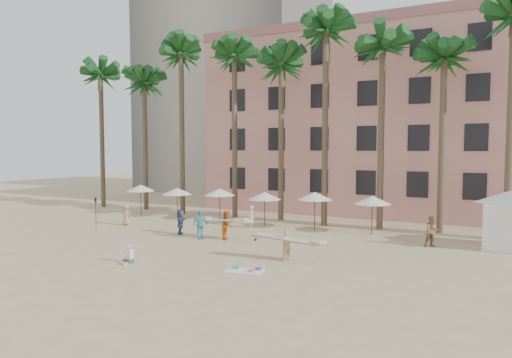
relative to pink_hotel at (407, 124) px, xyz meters
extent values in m
plane|color=#D1B789|center=(-7.00, -26.00, -8.00)|extent=(120.00, 120.00, 0.00)
cube|color=#E79A8C|center=(0.00, 0.00, 0.00)|extent=(35.00, 14.00, 16.00)
cube|color=#A89E8E|center=(-25.00, 12.00, 17.00)|extent=(22.00, 18.00, 50.00)
cylinder|color=brown|center=(-27.00, -11.00, -1.50)|extent=(0.44, 0.44, 13.00)
cylinder|color=brown|center=(-22.00, -10.50, -2.00)|extent=(0.44, 0.44, 12.00)
cylinder|color=brown|center=(-17.00, -11.50, -1.00)|extent=(0.44, 0.44, 14.00)
cylinder|color=brown|center=(-12.00, -11.00, -1.25)|extent=(0.44, 0.44, 13.50)
cylinder|color=brown|center=(-8.00, -10.50, -1.75)|extent=(0.44, 0.44, 12.50)
cylinder|color=brown|center=(-4.00, -11.50, -0.75)|extent=(0.44, 0.44, 14.50)
cylinder|color=brown|center=(0.00, -11.00, -1.50)|extent=(0.44, 0.44, 13.00)
cylinder|color=brown|center=(4.00, -10.50, -2.00)|extent=(0.44, 0.44, 12.00)
cylinder|color=brown|center=(8.00, -11.50, -1.00)|extent=(0.44, 0.44, 14.00)
cylinder|color=#332B23|center=(-20.00, -13.50, -6.75)|extent=(0.07, 0.07, 2.50)
cone|color=white|center=(-20.00, -13.50, -5.65)|extent=(2.50, 2.50, 0.55)
cylinder|color=#332B23|center=(-16.00, -13.60, -6.80)|extent=(0.07, 0.07, 2.40)
cone|color=white|center=(-16.00, -13.60, -5.75)|extent=(2.50, 2.50, 0.55)
cylinder|color=#332B23|center=(-12.00, -13.40, -6.75)|extent=(0.07, 0.07, 2.50)
cone|color=white|center=(-12.00, -13.40, -5.65)|extent=(2.50, 2.50, 0.55)
cylinder|color=#332B23|center=(-8.00, -13.50, -6.80)|extent=(0.07, 0.07, 2.40)
cone|color=white|center=(-8.00, -13.50, -5.75)|extent=(2.50, 2.50, 0.55)
cylinder|color=#332B23|center=(-4.00, -13.60, -6.70)|extent=(0.07, 0.07, 2.60)
cone|color=white|center=(-4.00, -13.60, -5.55)|extent=(2.50, 2.50, 0.55)
cylinder|color=#332B23|center=(0.00, -13.40, -6.75)|extent=(0.07, 0.07, 2.50)
cone|color=white|center=(0.00, -13.40, -5.65)|extent=(2.50, 2.50, 0.55)
cube|color=white|center=(-3.32, -25.22, -7.99)|extent=(1.96, 1.33, 0.02)
cube|color=#27A985|center=(-3.85, -25.12, -7.93)|extent=(0.34, 0.30, 0.10)
cube|color=#FF46C2|center=(-2.89, -25.34, -7.92)|extent=(0.32, 0.27, 0.12)
cube|color=#693682|center=(-2.79, -24.81, -7.94)|extent=(0.31, 0.34, 0.08)
imported|color=tan|center=(-2.28, -22.57, -7.18)|extent=(0.63, 0.72, 1.65)
cube|color=beige|center=(-2.28, -22.57, -6.85)|extent=(3.51, 1.09, 0.40)
imported|color=orange|center=(-7.90, -19.18, -7.09)|extent=(0.97, 1.08, 1.83)
cube|color=silver|center=(-7.90, -19.18, -6.72)|extent=(2.83, 0.93, 0.29)
imported|color=#98663F|center=(4.04, -15.61, -7.07)|extent=(1.14, 1.10, 1.85)
imported|color=tan|center=(-17.30, -18.17, -7.19)|extent=(0.82, 0.55, 1.63)
imported|color=#394165|center=(-11.58, -19.13, -7.14)|extent=(1.14, 1.65, 1.71)
imported|color=beige|center=(-8.43, -14.86, -7.18)|extent=(0.63, 0.71, 1.63)
imported|color=#52B5C0|center=(-9.49, -19.88, -7.07)|extent=(0.85, 1.19, 1.87)
cylinder|color=black|center=(-18.43, -20.09, -6.95)|extent=(0.04, 0.04, 2.10)
cube|color=black|center=(-18.43, -20.09, -5.95)|extent=(0.18, 0.03, 0.35)
cube|color=#3F3F4C|center=(-9.28, -26.65, -7.89)|extent=(0.41, 0.38, 0.22)
cube|color=tan|center=(-9.28, -26.97, -7.95)|extent=(0.36, 0.41, 0.11)
cube|color=white|center=(-9.28, -26.60, -7.55)|extent=(0.40, 0.23, 0.50)
sphere|color=tan|center=(-9.28, -26.60, -7.19)|extent=(0.22, 0.22, 0.22)
camera|label=1|loc=(6.94, -43.98, -2.11)|focal=32.00mm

